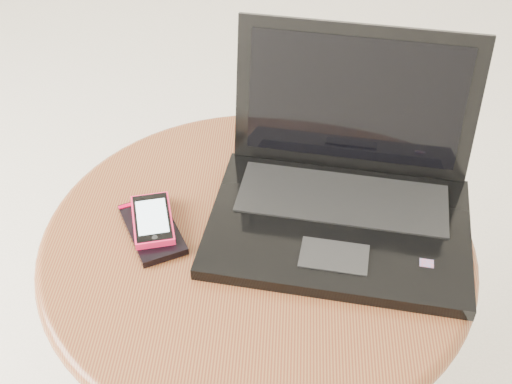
{
  "coord_description": "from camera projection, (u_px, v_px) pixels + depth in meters",
  "views": [
    {
      "loc": [
        0.1,
        -0.79,
        1.19
      ],
      "look_at": [
        0.06,
        -0.08,
        0.56
      ],
      "focal_mm": 47.34,
      "sensor_mm": 36.0,
      "label": 1
    }
  ],
  "objects": [
    {
      "name": "phone_black",
      "position": [
        152.0,
        229.0,
        0.97
      ],
      "size": [
        0.12,
        0.14,
        0.01
      ],
      "color": "black",
      "rests_on": "table"
    },
    {
      "name": "table",
      "position": [
        257.0,
        285.0,
        1.04
      ],
      "size": [
        0.63,
        0.63,
        0.5
      ],
      "color": "brown",
      "rests_on": "ground"
    },
    {
      "name": "laptop",
      "position": [
        343.0,
        189.0,
        0.98
      ],
      "size": [
        0.4,
        0.35,
        0.24
      ],
      "color": "black",
      "rests_on": "table"
    },
    {
      "name": "phone_pink",
      "position": [
        152.0,
        220.0,
        0.97
      ],
      "size": [
        0.08,
        0.11,
        0.01
      ],
      "color": "#F31C4E",
      "rests_on": "phone_black"
    }
  ]
}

